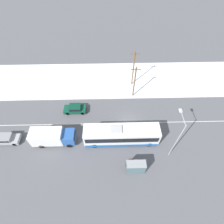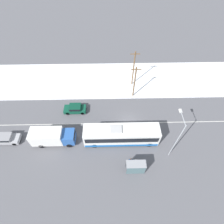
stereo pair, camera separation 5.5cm
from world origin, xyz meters
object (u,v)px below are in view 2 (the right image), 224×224
at_px(box_truck, 52,136).
at_px(parked_car_near_truck, 6,138).
at_px(city_bus, 121,135).
at_px(utility_pole_snowlot, 134,69).
at_px(sedan_car, 75,108).
at_px(streetlamp, 177,135).
at_px(pedestrian_at_stop, 131,160).
at_px(utility_pole_roadside, 135,82).
at_px(bus_shelter, 136,168).

distance_m(box_truck, parked_car_near_truck, 7.81).
distance_m(city_bus, utility_pole_snowlot, 14.01).
bearing_deg(box_truck, parked_car_near_truck, 177.88).
height_order(city_bus, sedan_car, city_bus).
relative_size(sedan_car, streetlamp, 0.48).
bearing_deg(city_bus, box_truck, 179.97).
xyz_separation_m(pedestrian_at_stop, utility_pole_roadside, (1.72, 14.03, 2.76)).
xyz_separation_m(bus_shelter, streetlamp, (5.58, 3.05, 3.58)).
relative_size(pedestrian_at_stop, bus_shelter, 0.59).
height_order(box_truck, utility_pole_snowlot, utility_pole_snowlot).
xyz_separation_m(city_bus, box_truck, (-11.04, 0.01, -0.10)).
bearing_deg(city_bus, bus_shelter, -71.37).
xyz_separation_m(parked_car_near_truck, bus_shelter, (20.58, -5.61, 0.87)).
bearing_deg(streetlamp, city_bus, 162.97).
height_order(city_bus, streetlamp, streetlamp).
distance_m(box_truck, streetlamp, 18.90).
relative_size(sedan_car, utility_pole_roadside, 0.56).
distance_m(pedestrian_at_stop, utility_pole_snowlot, 17.79).
distance_m(parked_car_near_truck, streetlamp, 26.67).
xyz_separation_m(pedestrian_at_stop, bus_shelter, (0.58, -1.36, 0.67)).
distance_m(box_truck, bus_shelter, 13.89).
xyz_separation_m(sedan_car, parked_car_near_truck, (-10.60, -6.07, -0.01)).
bearing_deg(utility_pole_roadside, utility_pole_snowlot, 88.46).
relative_size(pedestrian_at_stop, utility_pole_roadside, 0.23).
relative_size(utility_pole_roadside, utility_pole_snowlot, 0.90).
bearing_deg(pedestrian_at_stop, streetlamp, 15.36).
bearing_deg(pedestrian_at_stop, bus_shelter, -66.88).
distance_m(bus_shelter, utility_pole_roadside, 15.57).
relative_size(parked_car_near_truck, streetlamp, 0.49).
relative_size(streetlamp, utility_pole_roadside, 1.18).
bearing_deg(city_bus, utility_pole_roadside, 73.78).
bearing_deg(parked_car_near_truck, city_bus, -0.89).
relative_size(city_bus, box_truck, 1.71).
bearing_deg(bus_shelter, sedan_car, 130.53).
bearing_deg(pedestrian_at_stop, utility_pole_roadside, 83.01).
bearing_deg(box_truck, sedan_car, 65.85).
distance_m(box_truck, pedestrian_at_stop, 12.89).
xyz_separation_m(streetlamp, utility_pole_snowlot, (-4.35, 15.73, -1.10)).
relative_size(box_truck, sedan_car, 1.71).
relative_size(sedan_car, bus_shelter, 1.45).
xyz_separation_m(city_bus, bus_shelter, (1.79, -5.31, -0.07)).
xyz_separation_m(sedan_car, utility_pole_roadside, (11.12, 3.71, 2.95)).
bearing_deg(streetlamp, bus_shelter, -151.33).
bearing_deg(utility_pole_snowlot, parked_car_near_truck, -148.87).
xyz_separation_m(city_bus, parked_car_near_truck, (-18.79, 0.29, -0.95)).
relative_size(parked_car_near_truck, utility_pole_roadside, 0.58).
bearing_deg(utility_pole_roadside, pedestrian_at_stop, -96.99).
bearing_deg(utility_pole_roadside, parked_car_near_truck, -155.76).
xyz_separation_m(bus_shelter, utility_pole_roadside, (1.14, 15.39, 2.09)).
bearing_deg(streetlamp, utility_pole_snowlot, 105.47).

